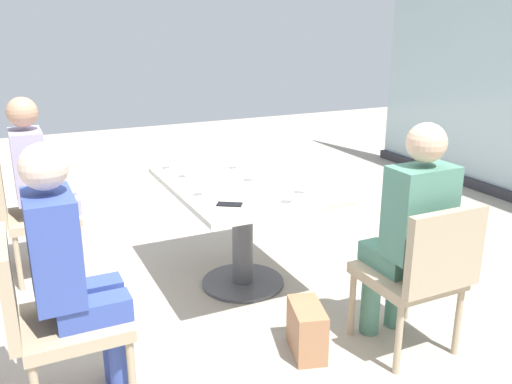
# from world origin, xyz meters

# --- Properties ---
(ground_plane) EXTENTS (12.00, 12.00, 0.00)m
(ground_plane) POSITION_xyz_m (0.00, 0.00, 0.00)
(ground_plane) COLOR #A89E8E
(dining_table_main) EXTENTS (1.24, 0.91, 0.73)m
(dining_table_main) POSITION_xyz_m (0.00, 0.00, 0.55)
(dining_table_main) COLOR silver
(dining_table_main) RESTS_ON ground_plane
(chair_front_left) EXTENTS (0.46, 0.50, 0.87)m
(chair_front_left) POSITION_xyz_m (-0.76, -1.28, 0.50)
(chair_front_left) COLOR tan
(chair_front_left) RESTS_ON ground_plane
(chair_far_right) EXTENTS (0.50, 0.46, 0.87)m
(chair_far_right) POSITION_xyz_m (1.14, 0.50, 0.50)
(chair_far_right) COLOR tan
(chair_far_right) RESTS_ON ground_plane
(chair_front_right) EXTENTS (0.46, 0.50, 0.87)m
(chair_front_right) POSITION_xyz_m (0.76, -1.28, 0.50)
(chair_front_right) COLOR tan
(chair_front_right) RESTS_ON ground_plane
(person_front_left) EXTENTS (0.34, 0.39, 1.26)m
(person_front_left) POSITION_xyz_m (-0.76, -1.17, 0.70)
(person_front_left) COLOR #9E93B7
(person_front_left) RESTS_ON ground_plane
(person_far_right) EXTENTS (0.39, 0.34, 1.26)m
(person_far_right) POSITION_xyz_m (1.03, 0.50, 0.70)
(person_far_right) COLOR #4C7F6B
(person_far_right) RESTS_ON ground_plane
(person_front_right) EXTENTS (0.34, 0.39, 1.26)m
(person_front_right) POSITION_xyz_m (0.76, -1.17, 0.70)
(person_front_right) COLOR #384C9E
(person_front_right) RESTS_ON ground_plane
(wine_glass_0) EXTENTS (0.07, 0.07, 0.18)m
(wine_glass_0) POSITION_xyz_m (0.39, 0.24, 0.86)
(wine_glass_0) COLOR silver
(wine_glass_0) RESTS_ON dining_table_main
(wine_glass_1) EXTENTS (0.07, 0.07, 0.18)m
(wine_glass_1) POSITION_xyz_m (-0.25, -0.30, 0.86)
(wine_glass_1) COLOR silver
(wine_glass_1) RESTS_ON dining_table_main
(wine_glass_2) EXTENTS (0.07, 0.07, 0.18)m
(wine_glass_2) POSITION_xyz_m (0.16, -0.33, 0.86)
(wine_glass_2) COLOR silver
(wine_glass_2) RESTS_ON dining_table_main
(wine_glass_3) EXTENTS (0.07, 0.07, 0.18)m
(wine_glass_3) POSITION_xyz_m (-0.31, 0.10, 0.86)
(wine_glass_3) COLOR silver
(wine_glass_3) RESTS_ON dining_table_main
(wine_glass_4) EXTENTS (0.07, 0.07, 0.18)m
(wine_glass_4) POSITION_xyz_m (0.02, 0.07, 0.86)
(wine_glass_4) COLOR silver
(wine_glass_4) RESTS_ON dining_table_main
(wine_glass_5) EXTENTS (0.07, 0.07, 0.18)m
(wine_glass_5) POSITION_xyz_m (0.52, 0.08, 0.86)
(wine_glass_5) COLOR silver
(wine_glass_5) RESTS_ON dining_table_main
(wine_glass_6) EXTENTS (0.07, 0.07, 0.18)m
(wine_glass_6) POSITION_xyz_m (-0.52, -0.33, 0.86)
(wine_glass_6) COLOR silver
(wine_glass_6) RESTS_ON dining_table_main
(coffee_cup) EXTENTS (0.08, 0.08, 0.09)m
(coffee_cup) POSITION_xyz_m (-0.13, -0.19, 0.78)
(coffee_cup) COLOR white
(coffee_cup) RESTS_ON dining_table_main
(cell_phone_on_table) EXTENTS (0.14, 0.16, 0.01)m
(cell_phone_on_table) POSITION_xyz_m (0.38, -0.25, 0.73)
(cell_phone_on_table) COLOR black
(cell_phone_on_table) RESTS_ON dining_table_main
(handbag_1) EXTENTS (0.33, 0.24, 0.28)m
(handbag_1) POSITION_xyz_m (0.88, -0.02, 0.14)
(handbag_1) COLOR #A3704C
(handbag_1) RESTS_ON ground_plane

